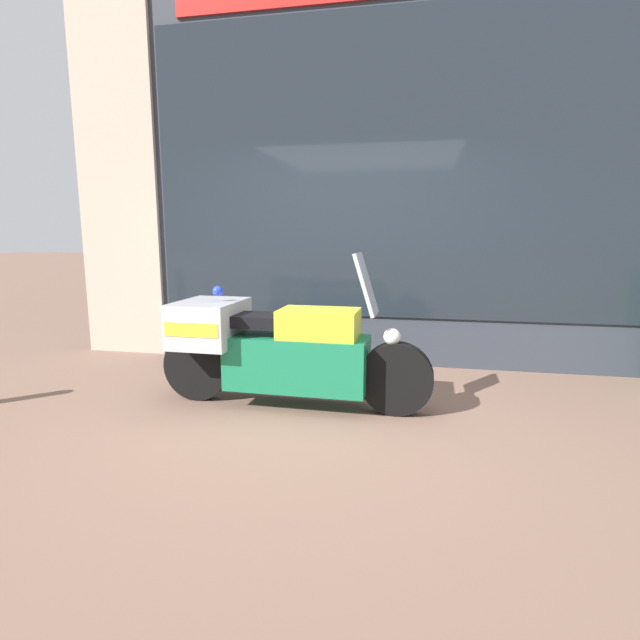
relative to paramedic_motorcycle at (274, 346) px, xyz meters
The scene contains 4 objects.
ground_plane 0.71m from the paramedic_motorcycle, 33.39° to the right, with size 60.00×60.00×0.00m, color #7A5B4C.
shop_building 2.35m from the paramedic_motorcycle, 91.96° to the left, with size 6.58×0.55×4.19m.
window_display 1.96m from the paramedic_motorcycle, 64.69° to the left, with size 5.11×0.30×2.08m.
paramedic_motorcycle is the anchor object (origin of this frame).
Camera 1 is at (0.84, -3.72, 1.47)m, focal length 28.00 mm.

